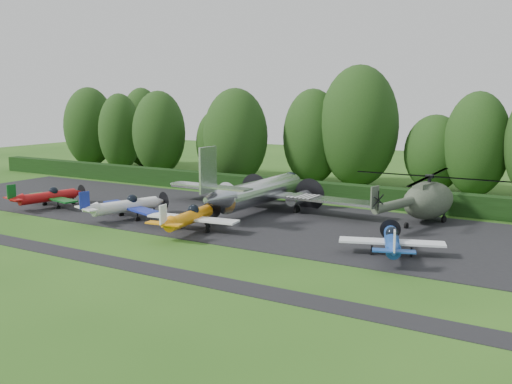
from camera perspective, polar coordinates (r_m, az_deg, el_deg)
The scene contains 20 objects.
ground at distance 43.84m, azimuth -9.85°, elevation -4.74°, with size 160.00×160.00×0.00m, color #285417.
apron at distance 51.63m, azimuth -2.64°, elevation -2.42°, with size 70.00×18.00×0.01m, color black.
taxiway_verge at distance 39.65m, azimuth -15.51°, elevation -6.48°, with size 70.00×2.00×0.00m, color black.
hedgerow at distance 60.95m, azimuth 3.04°, elevation -0.57°, with size 90.00×1.60×2.00m, color black.
transport_plane at distance 53.07m, azimuth 0.34°, elevation 0.04°, with size 21.72×16.65×6.96m.
light_plane_red at distance 58.60m, azimuth -20.08°, elevation -0.42°, with size 7.15×7.52×2.75m.
light_plane_white at distance 51.20m, azimuth -12.89°, elevation -1.35°, with size 7.73×8.13×2.97m.
light_plane_orange at distance 45.50m, azimuth -6.66°, elevation -2.53°, with size 7.73×8.12×2.97m.
light_plane_blue at distance 39.40m, azimuth 13.46°, elevation -4.80°, with size 7.04×7.40×2.71m.
helicopter at distance 50.71m, azimuth 16.85°, elevation -0.51°, with size 12.80×14.99×4.12m.
tree_0 at distance 77.50m, azimuth -3.98°, elevation 4.89°, with size 5.51×5.51×8.88m.
tree_1 at distance 79.57m, azimuth -9.67°, elevation 5.84°, with size 7.24×7.24×11.47m.
tree_2 at distance 70.08m, azimuth -2.07°, elevation 5.58°, with size 7.93×7.93×11.72m.
tree_3 at distance 85.49m, azimuth -13.46°, elevation 5.85°, with size 6.14×6.14×11.14m.
tree_4 at distance 91.79m, azimuth -16.31°, elevation 6.27°, with size 7.73×7.73×12.09m.
tree_5 at distance 65.64m, azimuth 21.21°, elevation 4.47°, with size 6.89×6.89×11.28m.
tree_6 at distance 68.67m, azimuth 10.22°, elevation 6.46°, with size 9.31×9.31×14.37m.
tree_7 at distance 67.87m, azimuth 17.45°, elevation 3.74°, with size 6.86×6.86×8.70m.
tree_11 at distance 70.22m, azimuth 5.67°, elevation 5.52°, with size 7.21×7.21×11.65m.
tree_12 at distance 90.11m, azimuth -11.33°, elevation 6.38°, with size 6.50×6.50×12.01m.
Camera 1 is at (27.76, -32.19, 10.74)m, focal length 40.00 mm.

